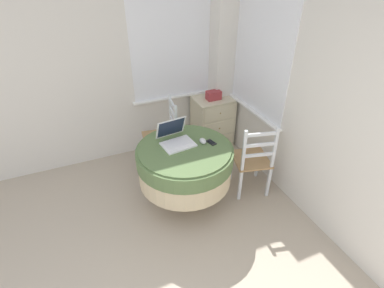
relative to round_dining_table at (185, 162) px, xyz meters
The scene contains 9 objects.
corner_room_shell 0.77m from the round_dining_table, 43.39° to the left, with size 4.59×4.89×2.55m.
round_dining_table is the anchor object (origin of this frame).
laptop 0.28m from the round_dining_table, 110.66° to the left, with size 0.38×0.37×0.25m.
computer_mouse 0.30m from the round_dining_table, ahead, with size 0.06×0.10×0.05m.
cell_phone 0.36m from the round_dining_table, ahead, with size 0.09×0.13×0.01m.
dining_chair_near_back_window 0.83m from the round_dining_table, 88.42° to the left, with size 0.49×0.46×0.96m.
dining_chair_near_right_window 0.83m from the round_dining_table, ahead, with size 0.50×0.52×0.96m.
corner_cabinet 1.37m from the round_dining_table, 50.09° to the left, with size 0.56×0.47×0.76m.
storage_box 1.33m from the round_dining_table, 49.67° to the left, with size 0.20×0.13×0.12m.
Camera 1 is at (0.17, -0.72, 2.54)m, focal length 28.00 mm.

